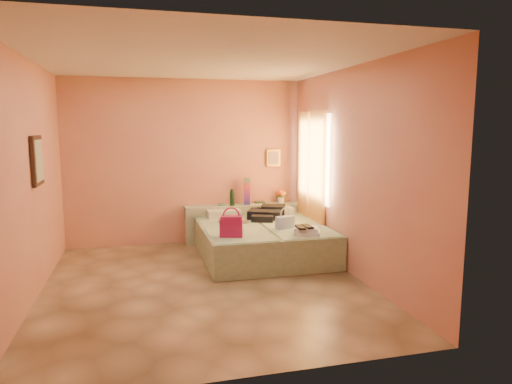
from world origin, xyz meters
TOP-DOWN VIEW (x-y plane):
  - ground at (0.00, 0.00)m, footprint 4.50×4.50m
  - room_walls at (0.21, 0.57)m, footprint 4.02×4.51m
  - headboard_ledge at (0.98, 2.10)m, footprint 2.05×0.30m
  - bed_left at (0.57, 1.05)m, footprint 0.91×2.01m
  - bed_right at (1.50, 1.05)m, footprint 0.91×2.01m
  - water_bottle at (0.76, 2.02)m, footprint 0.09×0.09m
  - rainbow_box at (1.03, 2.09)m, footprint 0.12×0.12m
  - small_dish at (0.58, 2.09)m, footprint 0.14×0.14m
  - green_book at (1.29, 2.18)m, footprint 0.16×0.12m
  - flower_vase at (1.66, 2.10)m, footprint 0.26×0.26m
  - magenta_handbag at (0.43, 0.46)m, footprint 0.35×0.26m
  - khaki_garment at (0.63, 1.34)m, footprint 0.42×0.35m
  - clothes_pile at (1.27, 1.56)m, footprint 0.73×0.73m
  - blue_handbag at (1.30, 0.76)m, footprint 0.30×0.20m
  - towel_stack at (1.50, 0.33)m, footprint 0.44×0.41m
  - sandal_pair at (1.44, 0.30)m, footprint 0.21×0.27m

SIDE VIEW (x-z plane):
  - ground at x=0.00m, z-range 0.00..0.00m
  - bed_left at x=0.57m, z-range 0.00..0.50m
  - bed_right at x=1.50m, z-range 0.00..0.50m
  - headboard_ledge at x=0.98m, z-range 0.00..0.65m
  - khaki_garment at x=0.63m, z-range 0.50..0.56m
  - towel_stack at x=1.50m, z-range 0.50..0.60m
  - clothes_pile at x=1.27m, z-range 0.50..0.68m
  - blue_handbag at x=1.30m, z-range 0.50..0.68m
  - sandal_pair at x=1.44m, z-range 0.60..0.63m
  - magenta_handbag at x=0.43m, z-range 0.50..0.79m
  - green_book at x=1.29m, z-range 0.65..0.68m
  - small_dish at x=0.58m, z-range 0.65..0.68m
  - water_bottle at x=0.76m, z-range 0.65..0.92m
  - flower_vase at x=1.66m, z-range 0.65..0.92m
  - rainbow_box at x=1.03m, z-range 0.65..1.11m
  - room_walls at x=0.21m, z-range 0.38..3.19m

